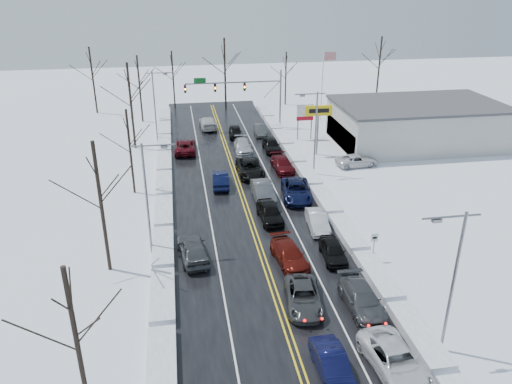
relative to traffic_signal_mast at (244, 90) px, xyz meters
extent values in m
plane|color=white|center=(-3.45, -27.99, -5.48)|extent=(160.00, 160.00, 0.00)
cube|color=black|center=(-3.45, -25.99, -5.47)|extent=(14.00, 84.00, 0.01)
cube|color=white|center=(-11.05, -25.99, -5.48)|extent=(1.64, 72.00, 0.65)
cube|color=white|center=(4.15, -25.99, -5.48)|extent=(1.64, 72.00, 0.65)
cylinder|color=slate|center=(5.05, 0.01, -1.48)|extent=(0.24, 0.24, 8.00)
cylinder|color=slate|center=(-1.45, 0.01, 1.02)|extent=(13.00, 0.18, 0.18)
cylinder|color=slate|center=(3.85, 0.01, -0.08)|extent=(2.33, 0.10, 2.33)
cube|color=#0C591E|center=(-5.95, 0.01, 1.42)|extent=(1.60, 0.08, 0.70)
cube|color=black|center=(0.05, 0.01, 0.37)|extent=(0.32, 0.25, 1.05)
sphere|color=#3F0705|center=(0.05, -0.15, 0.67)|extent=(0.20, 0.20, 0.20)
sphere|color=orange|center=(0.05, -0.15, 0.37)|extent=(0.22, 0.22, 0.22)
sphere|color=black|center=(0.05, -0.15, 0.07)|extent=(0.20, 0.20, 0.20)
cube|color=black|center=(-3.95, 0.01, 0.37)|extent=(0.32, 0.25, 1.05)
sphere|color=#3F0705|center=(-3.95, -0.15, 0.67)|extent=(0.20, 0.20, 0.20)
sphere|color=orange|center=(-3.95, -0.15, 0.37)|extent=(0.22, 0.22, 0.22)
sphere|color=black|center=(-3.95, -0.15, 0.07)|extent=(0.20, 0.20, 0.20)
cube|color=black|center=(-7.95, 0.01, 0.37)|extent=(0.32, 0.25, 1.05)
sphere|color=#3F0705|center=(-7.95, -0.15, 0.67)|extent=(0.20, 0.20, 0.20)
sphere|color=orange|center=(-7.95, -0.15, 0.37)|extent=(0.22, 0.22, 0.22)
sphere|color=black|center=(-7.95, -0.15, 0.07)|extent=(0.20, 0.20, 0.20)
cylinder|color=slate|center=(7.05, -11.99, -2.68)|extent=(0.20, 0.20, 5.60)
cube|color=yellow|center=(7.05, -11.99, -0.08)|extent=(3.20, 0.30, 1.20)
cube|color=black|center=(7.05, -12.16, -0.08)|extent=(2.40, 0.04, 0.50)
cylinder|color=slate|center=(6.15, -5.99, -3.48)|extent=(0.16, 0.16, 4.00)
cylinder|color=slate|center=(7.95, -5.99, -3.48)|extent=(0.16, 0.16, 4.00)
cube|color=white|center=(7.05, -5.99, -1.18)|extent=(2.20, 0.22, 0.70)
cube|color=white|center=(7.05, -5.99, -1.98)|extent=(2.20, 0.22, 0.70)
cube|color=#AD0D1C|center=(7.05, -5.99, -2.68)|extent=(2.20, 0.22, 0.50)
cylinder|color=slate|center=(4.75, -35.99, -4.38)|extent=(0.08, 0.08, 2.20)
cube|color=white|center=(4.75, -35.99, -3.48)|extent=(0.55, 0.05, 0.70)
cube|color=black|center=(4.75, -36.03, -3.48)|extent=(0.35, 0.02, 0.15)
cylinder|color=silver|center=(11.55, 2.01, -0.48)|extent=(0.14, 0.14, 10.00)
cube|color=#B7B7B2|center=(20.55, -9.99, -2.98)|extent=(20.00, 12.00, 5.00)
cube|color=#262628|center=(10.60, -9.99, -3.88)|extent=(0.10, 11.00, 2.80)
cube|color=#3F3F42|center=(20.55, -9.99, -0.33)|extent=(20.40, 12.40, 0.30)
cylinder|color=slate|center=(5.05, -45.99, -0.98)|extent=(0.18, 0.18, 9.00)
cylinder|color=slate|center=(4.25, -45.99, 3.32)|extent=(3.20, 0.12, 0.12)
cube|color=slate|center=(3.45, -45.99, 3.17)|extent=(0.50, 0.25, 0.18)
cylinder|color=slate|center=(5.05, -17.99, -0.98)|extent=(0.18, 0.18, 9.00)
cylinder|color=slate|center=(4.25, -17.99, 3.32)|extent=(3.20, 0.12, 0.12)
cube|color=slate|center=(3.45, -17.99, 3.17)|extent=(0.50, 0.25, 0.18)
cylinder|color=slate|center=(-11.95, -31.99, -0.98)|extent=(0.18, 0.18, 9.00)
cylinder|color=slate|center=(-11.15, -31.99, 3.32)|extent=(3.20, 0.12, 0.12)
cube|color=slate|center=(-10.35, -31.99, 3.17)|extent=(0.50, 0.25, 0.18)
cylinder|color=slate|center=(-11.95, -3.99, -0.98)|extent=(0.18, 0.18, 9.00)
cylinder|color=slate|center=(-11.15, -3.99, 3.32)|extent=(3.20, 0.12, 0.12)
cube|color=slate|center=(-10.35, -3.99, 3.17)|extent=(0.50, 0.25, 0.18)
cylinder|color=#2D231C|center=(-14.45, -47.99, -0.98)|extent=(0.24, 0.24, 9.00)
cylinder|color=#2D231C|center=(-14.95, -33.99, -0.48)|extent=(0.27, 0.27, 10.00)
cylinder|color=#2D231C|center=(-13.95, -19.99, -1.23)|extent=(0.23, 0.23, 8.50)
cylinder|color=#2D231C|center=(-14.65, -5.99, -0.23)|extent=(0.28, 0.28, 10.50)
cylinder|color=#2D231C|center=(-14.25, 6.01, -0.73)|extent=(0.25, 0.25, 9.50)
cylinder|color=#2D231C|center=(-21.45, 12.01, -0.48)|extent=(0.27, 0.27, 10.00)
cylinder|color=#2D231C|center=(-9.45, 13.01, -0.98)|extent=(0.24, 0.24, 9.00)
cylinder|color=#2D231C|center=(-1.45, 11.01, 0.02)|extent=(0.29, 0.29, 11.00)
cylinder|color=#2D231C|center=(8.55, 12.51, -1.23)|extent=(0.23, 0.23, 8.50)
cylinder|color=#2D231C|center=(24.55, 13.01, -0.23)|extent=(0.28, 0.28, 10.50)
imported|color=black|center=(-1.85, -46.95, -5.48)|extent=(1.64, 4.43, 1.45)
imported|color=#383A3D|center=(-1.85, -40.57, -5.48)|extent=(2.89, 5.19, 1.37)
imported|color=#53110B|center=(-1.61, -35.28, -5.48)|extent=(2.56, 5.13, 1.43)
imported|color=black|center=(-1.73, -28.11, -5.48)|extent=(2.03, 4.70, 1.58)
imported|color=#47494C|center=(-1.57, -23.77, -5.48)|extent=(1.86, 5.18, 1.70)
imported|color=black|center=(-1.84, -17.19, -5.48)|extent=(2.67, 5.65, 1.56)
imported|color=#ACB0B5|center=(-1.56, -9.62, -5.48)|extent=(2.30, 5.12, 1.46)
imported|color=black|center=(-1.76, -3.56, -5.48)|extent=(1.95, 4.25, 1.41)
imported|color=silver|center=(1.65, -47.21, -5.48)|extent=(3.04, 5.66, 1.51)
imported|color=#3F4145|center=(1.82, -41.54, -5.48)|extent=(2.18, 5.20, 1.50)
imported|color=black|center=(1.84, -35.24, -5.48)|extent=(1.95, 4.26, 1.42)
imported|color=silver|center=(2.00, -30.30, -5.48)|extent=(1.85, 4.44, 1.43)
imported|color=black|center=(1.68, -23.90, -5.48)|extent=(3.44, 6.11, 1.61)
imported|color=#43090E|center=(1.89, -16.45, -5.48)|extent=(2.18, 5.01, 1.43)
imported|color=black|center=(1.93, -9.88, -5.48)|extent=(1.88, 4.66, 1.59)
imported|color=#3C3E40|center=(1.66, -3.28, -5.48)|extent=(1.77, 4.36, 1.41)
imported|color=black|center=(-5.30, -19.72, -5.48)|extent=(1.89, 4.72, 1.52)
imported|color=#4F0A12|center=(-8.53, -8.63, -5.48)|extent=(2.73, 5.52, 1.51)
imported|color=silver|center=(-5.03, 1.06, -5.48)|extent=(2.41, 5.55, 1.59)
imported|color=#424447|center=(-8.75, -33.50, -5.48)|extent=(2.63, 5.23, 1.71)
imported|color=silver|center=(10.51, -16.50, -5.48)|extent=(4.99, 2.62, 1.34)
imported|color=silver|center=(13.71, -12.68, -5.48)|extent=(2.33, 5.28, 1.51)
imported|color=black|center=(11.75, -5.51, -5.48)|extent=(1.85, 4.12, 1.37)
camera|label=1|loc=(-9.33, -66.85, 14.88)|focal=35.00mm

